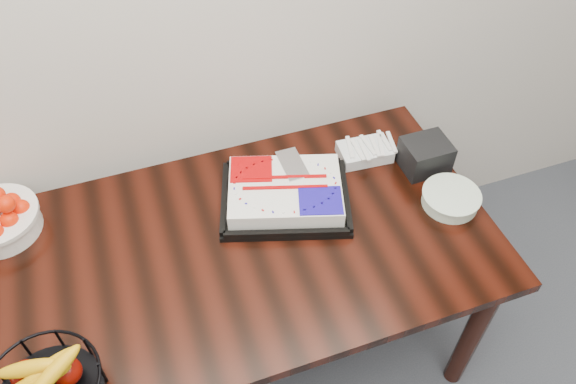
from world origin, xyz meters
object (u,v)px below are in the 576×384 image
object	(u,v)px
plate_stack	(451,199)
napkin_box	(425,155)
table	(220,267)
cake_tray	(285,193)

from	to	relation	value
plate_stack	napkin_box	size ratio (longest dim) A/B	1.25
table	plate_stack	xyz separation A→B (m)	(0.80, -0.07, 0.11)
table	plate_stack	distance (m)	0.81
table	cake_tray	size ratio (longest dim) A/B	3.51
plate_stack	napkin_box	distance (m)	0.19
plate_stack	cake_tray	bearing A→B (deg)	159.59
cake_tray	napkin_box	distance (m)	0.53
plate_stack	napkin_box	xyz separation A→B (m)	(-0.00, 0.19, 0.03)
table	plate_stack	size ratio (longest dim) A/B	9.08
table	napkin_box	distance (m)	0.82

